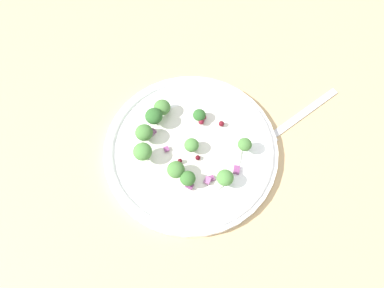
% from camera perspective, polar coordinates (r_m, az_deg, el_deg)
% --- Properties ---
extents(ground_plane, '(1.80, 1.80, 0.02)m').
position_cam_1_polar(ground_plane, '(0.65, -1.48, 0.55)').
color(ground_plane, tan).
extents(plate, '(0.29, 0.29, 0.02)m').
position_cam_1_polar(plate, '(0.62, 0.00, -0.72)').
color(plate, white).
rests_on(plate, ground_plane).
extents(dressing_pool, '(0.17, 0.17, 0.00)m').
position_cam_1_polar(dressing_pool, '(0.62, 0.00, -0.55)').
color(dressing_pool, white).
rests_on(dressing_pool, plate).
extents(broccoli_floret_0, '(0.03, 0.03, 0.03)m').
position_cam_1_polar(broccoli_floret_0, '(0.58, 5.05, -5.14)').
color(broccoli_floret_0, '#9EC684').
rests_on(broccoli_floret_0, plate).
extents(broccoli_floret_1, '(0.03, 0.03, 0.03)m').
position_cam_1_polar(broccoli_floret_1, '(0.58, -2.46, -3.92)').
color(broccoli_floret_1, '#8EB77A').
rests_on(broccoli_floret_1, plate).
extents(broccoli_floret_2, '(0.03, 0.03, 0.03)m').
position_cam_1_polar(broccoli_floret_2, '(0.61, -7.28, 1.70)').
color(broccoli_floret_2, '#ADD18E').
rests_on(broccoli_floret_2, plate).
extents(broccoli_floret_3, '(0.03, 0.03, 0.03)m').
position_cam_1_polar(broccoli_floret_3, '(0.64, -4.56, 5.54)').
color(broccoli_floret_3, '#ADD18E').
rests_on(broccoli_floret_3, plate).
extents(broccoli_floret_4, '(0.02, 0.02, 0.02)m').
position_cam_1_polar(broccoli_floret_4, '(0.63, 1.12, 4.40)').
color(broccoli_floret_4, '#8EB77A').
rests_on(broccoli_floret_4, plate).
extents(broccoli_floret_5, '(0.03, 0.03, 0.03)m').
position_cam_1_polar(broccoli_floret_5, '(0.59, -7.51, -1.18)').
color(broccoli_floret_5, '#8EB77A').
rests_on(broccoli_floret_5, plate).
extents(broccoli_floret_6, '(0.03, 0.03, 0.03)m').
position_cam_1_polar(broccoli_floret_6, '(0.62, -5.81, 4.20)').
color(broccoli_floret_6, '#ADD18E').
rests_on(broccoli_floret_6, plate).
extents(broccoli_floret_7, '(0.02, 0.02, 0.02)m').
position_cam_1_polar(broccoli_floret_7, '(0.60, -0.11, -0.21)').
color(broccoli_floret_7, '#8EB77A').
rests_on(broccoli_floret_7, plate).
extents(broccoli_floret_8, '(0.02, 0.02, 0.02)m').
position_cam_1_polar(broccoli_floret_8, '(0.60, 8.01, -0.09)').
color(broccoli_floret_8, '#8EB77A').
rests_on(broccoli_floret_8, plate).
extents(broccoli_floret_9, '(0.02, 0.02, 0.02)m').
position_cam_1_polar(broccoli_floret_9, '(0.58, -0.65, -5.26)').
color(broccoli_floret_9, '#8EB77A').
rests_on(broccoli_floret_9, plate).
extents(cranberry_0, '(0.01, 0.01, 0.01)m').
position_cam_1_polar(cranberry_0, '(0.63, 4.49, 3.09)').
color(cranberry_0, maroon).
rests_on(cranberry_0, plate).
extents(cranberry_1, '(0.01, 0.01, 0.01)m').
position_cam_1_polar(cranberry_1, '(0.64, 1.76, 4.11)').
color(cranberry_1, maroon).
rests_on(cranberry_1, plate).
extents(cranberry_2, '(0.01, 0.01, 0.01)m').
position_cam_1_polar(cranberry_2, '(0.60, -3.14, -3.47)').
color(cranberry_2, maroon).
rests_on(cranberry_2, plate).
extents(cranberry_3, '(0.01, 0.01, 0.01)m').
position_cam_1_polar(cranberry_3, '(0.60, 0.91, -2.08)').
color(cranberry_3, '#4C0A14').
rests_on(cranberry_3, plate).
extents(cranberry_4, '(0.01, 0.01, 0.01)m').
position_cam_1_polar(cranberry_4, '(0.60, -1.85, -2.57)').
color(cranberry_4, '#4C0A14').
rests_on(cranberry_4, plate).
extents(cranberry_5, '(0.01, 0.01, 0.01)m').
position_cam_1_polar(cranberry_5, '(0.62, -7.36, -0.83)').
color(cranberry_5, maroon).
rests_on(cranberry_5, plate).
extents(cranberry_6, '(0.01, 0.01, 0.01)m').
position_cam_1_polar(cranberry_6, '(0.63, 1.58, 3.15)').
color(cranberry_6, maroon).
rests_on(cranberry_6, plate).
extents(onion_bit_0, '(0.01, 0.01, 0.01)m').
position_cam_1_polar(onion_bit_0, '(0.59, 2.36, -5.54)').
color(onion_bit_0, '#A35B93').
rests_on(onion_bit_0, plate).
extents(onion_bit_1, '(0.02, 0.02, 0.01)m').
position_cam_1_polar(onion_bit_1, '(0.60, 6.77, -3.91)').
color(onion_bit_1, '#843D75').
rests_on(onion_bit_1, plate).
extents(onion_bit_2, '(0.01, 0.01, 0.01)m').
position_cam_1_polar(onion_bit_2, '(0.60, 3.21, -5.10)').
color(onion_bit_2, '#843D75').
rests_on(onion_bit_2, plate).
extents(onion_bit_3, '(0.01, 0.01, 0.00)m').
position_cam_1_polar(onion_bit_3, '(0.61, -3.91, -0.77)').
color(onion_bit_3, '#843D75').
rests_on(onion_bit_3, plate).
extents(onion_bit_4, '(0.01, 0.01, 0.00)m').
position_cam_1_polar(onion_bit_4, '(0.63, -6.03, 1.83)').
color(onion_bit_4, '#934C84').
rests_on(onion_bit_4, plate).
extents(onion_bit_5, '(0.01, 0.01, 0.01)m').
position_cam_1_polar(onion_bit_5, '(0.59, -0.39, -6.36)').
color(onion_bit_5, '#843D75').
rests_on(onion_bit_5, plate).
extents(fork, '(0.04, 0.19, 0.01)m').
position_cam_1_polar(fork, '(0.67, 15.06, 3.39)').
color(fork, silver).
rests_on(fork, ground_plane).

